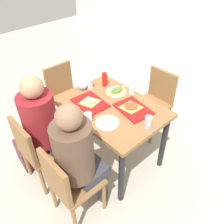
% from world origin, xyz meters
% --- Properties ---
extents(ground_plane, '(10.00, 10.00, 0.02)m').
position_xyz_m(ground_plane, '(0.00, 0.00, -0.01)').
color(ground_plane, '#B2AD9E').
extents(main_table, '(1.07, 0.76, 0.76)m').
position_xyz_m(main_table, '(0.00, 0.00, 0.65)').
color(main_table, olive).
rests_on(main_table, ground_plane).
extents(chair_near_left, '(0.40, 0.40, 0.84)m').
position_xyz_m(chair_near_left, '(-0.27, -0.77, 0.49)').
color(chair_near_left, olive).
rests_on(chair_near_left, ground_plane).
extents(chair_near_right, '(0.40, 0.40, 0.84)m').
position_xyz_m(chair_near_right, '(0.27, -0.77, 0.49)').
color(chair_near_right, olive).
rests_on(chair_near_right, ground_plane).
extents(chair_far_side, '(0.40, 0.40, 0.84)m').
position_xyz_m(chair_far_side, '(0.00, 0.77, 0.49)').
color(chair_far_side, olive).
rests_on(chair_far_side, ground_plane).
extents(chair_left_end, '(0.40, 0.40, 0.84)m').
position_xyz_m(chair_left_end, '(-0.92, 0.00, 0.49)').
color(chair_left_end, olive).
rests_on(chair_left_end, ground_plane).
extents(person_in_red, '(0.32, 0.42, 1.25)m').
position_xyz_m(person_in_red, '(-0.27, -0.63, 0.74)').
color(person_in_red, '#383842').
rests_on(person_in_red, ground_plane).
extents(person_in_brown_jacket, '(0.32, 0.42, 1.25)m').
position_xyz_m(person_in_brown_jacket, '(0.27, -0.63, 0.74)').
color(person_in_brown_jacket, '#383842').
rests_on(person_in_brown_jacket, ground_plane).
extents(tray_red_near, '(0.38, 0.28, 0.02)m').
position_xyz_m(tray_red_near, '(-0.19, -0.13, 0.77)').
color(tray_red_near, '#B21414').
rests_on(tray_red_near, main_table).
extents(tray_red_far, '(0.39, 0.31, 0.02)m').
position_xyz_m(tray_red_far, '(0.19, 0.11, 0.77)').
color(tray_red_far, '#B21414').
rests_on(tray_red_far, main_table).
extents(paper_plate_center, '(0.22, 0.22, 0.01)m').
position_xyz_m(paper_plate_center, '(-0.16, 0.21, 0.77)').
color(paper_plate_center, white).
rests_on(paper_plate_center, main_table).
extents(paper_plate_near_edge, '(0.22, 0.22, 0.01)m').
position_xyz_m(paper_plate_near_edge, '(0.16, -0.21, 0.77)').
color(paper_plate_near_edge, white).
rests_on(paper_plate_near_edge, main_table).
extents(pizza_slice_a, '(0.22, 0.23, 0.02)m').
position_xyz_m(pizza_slice_a, '(-0.19, -0.13, 0.79)').
color(pizza_slice_a, '#DBAD60').
rests_on(pizza_slice_a, tray_red_near).
extents(pizza_slice_b, '(0.25, 0.25, 0.02)m').
position_xyz_m(pizza_slice_b, '(0.16, 0.11, 0.79)').
color(pizza_slice_b, '#C68C47').
rests_on(pizza_slice_b, tray_red_far).
extents(pizza_slice_c, '(0.15, 0.23, 0.02)m').
position_xyz_m(pizza_slice_c, '(-0.16, 0.22, 0.78)').
color(pizza_slice_c, '#C68C47').
rests_on(pizza_slice_c, paper_plate_center).
extents(plastic_cup_a, '(0.07, 0.07, 0.10)m').
position_xyz_m(plastic_cup_a, '(-0.03, 0.32, 0.81)').
color(plastic_cup_a, white).
rests_on(plastic_cup_a, main_table).
extents(plastic_cup_b, '(0.07, 0.07, 0.10)m').
position_xyz_m(plastic_cup_b, '(0.03, -0.32, 0.81)').
color(plastic_cup_b, white).
rests_on(plastic_cup_b, main_table).
extents(plastic_cup_c, '(0.07, 0.07, 0.10)m').
position_xyz_m(plastic_cup_c, '(-0.43, 0.06, 0.81)').
color(plastic_cup_c, white).
rests_on(plastic_cup_c, main_table).
extents(soda_can, '(0.07, 0.07, 0.12)m').
position_xyz_m(soda_can, '(0.45, 0.02, 0.82)').
color(soda_can, '#B7BCC6').
rests_on(soda_can, main_table).
extents(condiment_bottle, '(0.06, 0.06, 0.16)m').
position_xyz_m(condiment_bottle, '(-0.35, 0.21, 0.84)').
color(condiment_bottle, red).
rests_on(condiment_bottle, main_table).
extents(foil_bundle, '(0.10, 0.10, 0.10)m').
position_xyz_m(foil_bundle, '(-0.45, -0.02, 0.81)').
color(foil_bundle, silver).
rests_on(foil_bundle, main_table).
extents(handbag, '(0.34, 0.19, 0.28)m').
position_xyz_m(handbag, '(-0.62, -0.78, 0.14)').
color(handbag, '#592D38').
rests_on(handbag, ground_plane).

